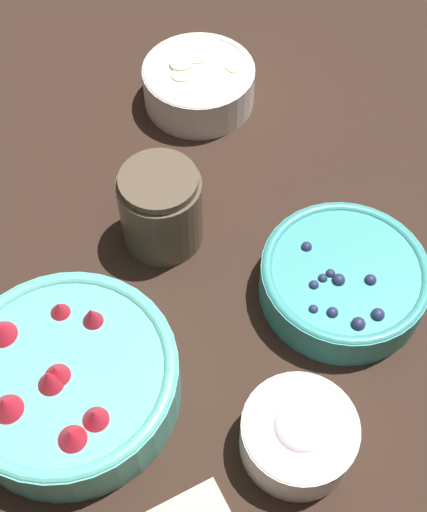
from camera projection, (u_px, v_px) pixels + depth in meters
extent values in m
plane|color=black|center=(221.00, 271.00, 0.81)|extent=(4.00, 4.00, 0.00)
cylinder|color=#56B7A8|center=(68.00, 382.00, 0.71)|extent=(0.22, 0.22, 0.06)
torus|color=#56B7A8|center=(64.00, 371.00, 0.69)|extent=(0.22, 0.22, 0.02)
cylinder|color=#B21928|center=(66.00, 375.00, 0.69)|extent=(0.18, 0.18, 0.02)
cone|color=#B21928|center=(59.00, 309.00, 0.71)|extent=(0.03, 0.03, 0.02)
cone|color=#B21928|center=(56.00, 373.00, 0.67)|extent=(0.04, 0.04, 0.02)
cone|color=#B21928|center=(6.00, 406.00, 0.65)|extent=(0.05, 0.05, 0.03)
cone|color=#B21928|center=(49.00, 380.00, 0.67)|extent=(0.04, 0.04, 0.03)
cone|color=#B21928|center=(95.00, 417.00, 0.65)|extent=(0.04, 0.04, 0.02)
cone|color=#B21928|center=(92.00, 316.00, 0.70)|extent=(0.04, 0.04, 0.03)
cone|color=#B21928|center=(0.00, 330.00, 0.70)|extent=(0.05, 0.05, 0.03)
cone|color=#B21928|center=(71.00, 436.00, 0.64)|extent=(0.04, 0.04, 0.02)
cylinder|color=teal|center=(343.00, 281.00, 0.78)|extent=(0.18, 0.18, 0.05)
torus|color=teal|center=(346.00, 271.00, 0.76)|extent=(0.18, 0.18, 0.01)
cylinder|color=#23284C|center=(345.00, 274.00, 0.77)|extent=(0.15, 0.15, 0.01)
sphere|color=#23284C|center=(314.00, 285.00, 0.75)|extent=(0.01, 0.01, 0.01)
sphere|color=#23284C|center=(339.00, 280.00, 0.75)|extent=(0.01, 0.01, 0.01)
sphere|color=#23284C|center=(323.00, 279.00, 0.75)|extent=(0.01, 0.01, 0.01)
sphere|color=#23284C|center=(378.00, 315.00, 0.73)|extent=(0.01, 0.01, 0.01)
sphere|color=#23284C|center=(306.00, 247.00, 0.78)|extent=(0.01, 0.01, 0.01)
sphere|color=#23284C|center=(370.00, 280.00, 0.75)|extent=(0.01, 0.01, 0.01)
sphere|color=#23284C|center=(313.00, 309.00, 0.73)|extent=(0.01, 0.01, 0.01)
sphere|color=#23284C|center=(332.00, 313.00, 0.73)|extent=(0.01, 0.01, 0.01)
sphere|color=#23284C|center=(358.00, 324.00, 0.72)|extent=(0.01, 0.01, 0.01)
sphere|color=#23284C|center=(330.00, 274.00, 0.76)|extent=(0.01, 0.01, 0.01)
cylinder|color=white|center=(199.00, 85.00, 0.95)|extent=(0.15, 0.15, 0.05)
torus|color=white|center=(199.00, 71.00, 0.93)|extent=(0.15, 0.15, 0.01)
cylinder|color=beige|center=(199.00, 76.00, 0.93)|extent=(0.12, 0.12, 0.02)
cylinder|color=beige|center=(181.00, 76.00, 0.92)|extent=(0.03, 0.03, 0.00)
cylinder|color=beige|center=(181.00, 64.00, 0.93)|extent=(0.03, 0.03, 0.01)
cylinder|color=beige|center=(235.00, 67.00, 0.93)|extent=(0.03, 0.03, 0.00)
cylinder|color=beige|center=(184.00, 96.00, 0.90)|extent=(0.03, 0.03, 0.00)
cylinder|color=beige|center=(196.00, 56.00, 0.94)|extent=(0.03, 0.03, 0.00)
cylinder|color=white|center=(298.00, 436.00, 0.68)|extent=(0.11, 0.11, 0.05)
torus|color=white|center=(301.00, 427.00, 0.66)|extent=(0.11, 0.11, 0.01)
cylinder|color=silver|center=(300.00, 430.00, 0.67)|extent=(0.09, 0.09, 0.01)
ellipsoid|color=silver|center=(301.00, 427.00, 0.66)|extent=(0.05, 0.05, 0.02)
cylinder|color=brown|center=(161.00, 210.00, 0.80)|extent=(0.09, 0.09, 0.09)
cylinder|color=#472819|center=(162.00, 214.00, 0.81)|extent=(0.08, 0.08, 0.07)
cylinder|color=brown|center=(158.00, 181.00, 0.76)|extent=(0.09, 0.09, 0.01)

